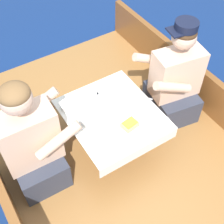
{
  "coord_description": "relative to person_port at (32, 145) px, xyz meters",
  "views": [
    {
      "loc": [
        -0.84,
        -1.29,
        2.47
      ],
      "look_at": [
        0.0,
        0.03,
        0.67
      ],
      "focal_mm": 50.0,
      "sensor_mm": 36.0,
      "label": 1
    }
  ],
  "objects": [
    {
      "name": "bowl_port_far",
      "position": [
        0.39,
        0.19,
        0.01
      ],
      "size": [
        0.14,
        0.14,
        0.04
      ],
      "color": "white",
      "rests_on": "cockpit_table"
    },
    {
      "name": "gunwale_port",
      "position": [
        -0.31,
        -0.07,
        -0.2
      ],
      "size": [
        0.06,
        2.82,
        0.39
      ],
      "primitive_type": "cube",
      "color": "brown",
      "rests_on": "boat_deck"
    },
    {
      "name": "person_port",
      "position": [
        0.0,
        0.0,
        0.0
      ],
      "size": [
        0.53,
        0.45,
        0.97
      ],
      "rotation": [
        0.0,
        0.0,
        -0.03
      ],
      "color": "#333847",
      "rests_on": "boat_deck"
    },
    {
      "name": "utensil_knife_starboard",
      "position": [
        0.41,
        -0.1,
        -0.01
      ],
      "size": [
        0.12,
        0.14,
        0.0
      ],
      "rotation": [
        0.0,
        0.0,
        2.25
      ],
      "color": "silver",
      "rests_on": "cockpit_table"
    },
    {
      "name": "bowl_center_far",
      "position": [
        0.47,
        -0.16,
        0.01
      ],
      "size": [
        0.11,
        0.11,
        0.04
      ],
      "color": "white",
      "rests_on": "cockpit_table"
    },
    {
      "name": "boat_deck",
      "position": [
        0.64,
        -0.07,
        -0.53
      ],
      "size": [
        1.95,
        2.82,
        0.27
      ],
      "primitive_type": "cube",
      "color": "#9E6B38",
      "rests_on": "ground_plane"
    },
    {
      "name": "coffee_cup_starboard",
      "position": [
        0.46,
        -0.33,
        0.02
      ],
      "size": [
        0.1,
        0.08,
        0.07
      ],
      "color": "white",
      "rests_on": "cockpit_table"
    },
    {
      "name": "ground_plane",
      "position": [
        0.64,
        -0.07,
        -0.66
      ],
      "size": [
        60.0,
        60.0,
        0.0
      ],
      "primitive_type": "plane",
      "color": "navy"
    },
    {
      "name": "utensil_fork_starboard",
      "position": [
        0.35,
        0.1,
        -0.01
      ],
      "size": [
        0.05,
        0.17,
        0.0
      ],
      "rotation": [
        0.0,
        0.0,
        1.39
      ],
      "color": "silver",
      "rests_on": "cockpit_table"
    },
    {
      "name": "utensil_fork_port",
      "position": [
        0.64,
        0.16,
        -0.01
      ],
      "size": [
        0.07,
        0.17,
        0.0
      ],
      "rotation": [
        0.0,
        0.0,
        1.24
      ],
      "color": "silver",
      "rests_on": "cockpit_table"
    },
    {
      "name": "plate_sandwich",
      "position": [
        0.68,
        -0.22,
        -0.01
      ],
      "size": [
        0.22,
        0.22,
        0.01
      ],
      "color": "white",
      "rests_on": "cockpit_table"
    },
    {
      "name": "coffee_cup_port",
      "position": [
        0.67,
        0.25,
        0.01
      ],
      "size": [
        0.1,
        0.07,
        0.05
      ],
      "color": "white",
      "rests_on": "cockpit_table"
    },
    {
      "name": "bowl_starboard_near",
      "position": [
        0.45,
        0.02,
        0.01
      ],
      "size": [
        0.15,
        0.15,
        0.04
      ],
      "color": "white",
      "rests_on": "cockpit_table"
    },
    {
      "name": "bowl_port_near",
      "position": [
        0.89,
        -0.33,
        0.01
      ],
      "size": [
        0.14,
        0.14,
        0.04
      ],
      "color": "white",
      "rests_on": "cockpit_table"
    },
    {
      "name": "cockpit_table",
      "position": [
        0.64,
        -0.04,
        -0.05
      ],
      "size": [
        0.68,
        0.76,
        0.38
      ],
      "color": "#B2B2B7",
      "rests_on": "boat_deck"
    },
    {
      "name": "utensil_spoon_center",
      "position": [
        0.64,
        -0.06,
        -0.01
      ],
      "size": [
        0.09,
        0.16,
        0.01
      ],
      "rotation": [
        0.0,
        0.0,
        2.04
      ],
      "color": "silver",
      "rests_on": "cockpit_table"
    },
    {
      "name": "person_starboard",
      "position": [
        1.28,
        -0.02,
        -0.02
      ],
      "size": [
        0.57,
        0.51,
        0.96
      ],
      "rotation": [
        0.0,
        0.0,
        2.98
      ],
      "color": "#333847",
      "rests_on": "boat_deck"
    },
    {
      "name": "utensil_spoon_starboard",
      "position": [
        0.92,
        -0.01,
        -0.01
      ],
      "size": [
        0.13,
        0.13,
        0.01
      ],
      "rotation": [
        0.0,
        0.0,
        2.35
      ],
      "color": "silver",
      "rests_on": "cockpit_table"
    },
    {
      "name": "sandwich",
      "position": [
        0.68,
        -0.22,
        0.02
      ],
      "size": [
        0.13,
        0.11,
        0.05
      ],
      "rotation": [
        0.0,
        0.0,
        0.16
      ],
      "color": "tan",
      "rests_on": "plate_sandwich"
    },
    {
      "name": "utensil_spoon_port",
      "position": [
        0.61,
        -0.07,
        -0.01
      ],
      "size": [
        0.08,
        0.16,
        0.01
      ],
      "rotation": [
        0.0,
        0.0,
        1.2
      ],
      "color": "silver",
      "rests_on": "cockpit_table"
    },
    {
      "name": "gunwale_starboard",
      "position": [
        1.59,
        -0.07,
        -0.2
      ],
      "size": [
        0.06,
        2.82,
        0.39
      ],
      "primitive_type": "cube",
      "color": "brown",
      "rests_on": "boat_deck"
    },
    {
      "name": "plate_bread",
      "position": [
        0.75,
        0.07,
        -0.01
      ],
      "size": [
        0.17,
        0.17,
        0.01
      ],
      "color": "white",
      "rests_on": "cockpit_table"
    }
  ]
}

